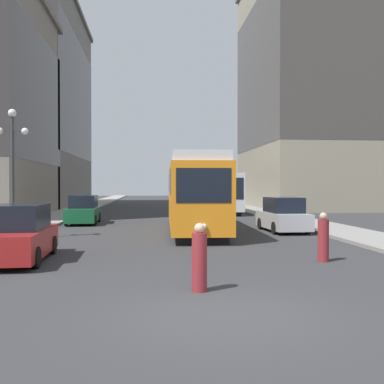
% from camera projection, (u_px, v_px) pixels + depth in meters
% --- Properties ---
extents(ground_plane, '(200.00, 200.00, 0.00)m').
position_uv_depth(ground_plane, '(223.00, 313.00, 8.36)').
color(ground_plane, '#303033').
extents(sidewalk_left, '(3.06, 120.00, 0.15)m').
position_uv_depth(sidewalk_left, '(84.00, 208.00, 47.37)').
color(sidewalk_left, gray).
rests_on(sidewalk_left, ground).
extents(sidewalk_right, '(3.06, 120.00, 0.15)m').
position_uv_depth(sidewalk_right, '(239.00, 207.00, 48.98)').
color(sidewalk_right, gray).
rests_on(sidewalk_right, ground).
extents(streetcar, '(3.03, 12.21, 3.89)m').
position_uv_depth(streetcar, '(194.00, 192.00, 23.50)').
color(streetcar, black).
rests_on(streetcar, ground).
extents(transit_bus, '(2.74, 12.51, 3.45)m').
position_uv_depth(transit_bus, '(218.00, 191.00, 40.55)').
color(transit_bus, black).
rests_on(transit_bus, ground).
extents(parked_car_left_near, '(2.02, 4.55, 1.82)m').
position_uv_depth(parked_car_left_near, '(18.00, 235.00, 14.22)').
color(parked_car_left_near, black).
rests_on(parked_car_left_near, ground).
extents(parked_car_left_mid, '(1.97, 4.58, 1.82)m').
position_uv_depth(parked_car_left_mid, '(83.00, 210.00, 28.17)').
color(parked_car_left_mid, black).
rests_on(parked_car_left_mid, ground).
extents(parked_car_right_far, '(1.96, 4.26, 1.82)m').
position_uv_depth(parked_car_right_far, '(283.00, 216.00, 23.30)').
color(parked_car_right_far, black).
rests_on(parked_car_right_far, ground).
extents(pedestrian_crossing_near, '(0.35, 0.35, 1.57)m').
position_uv_depth(pedestrian_crossing_near, '(323.00, 239.00, 14.09)').
color(pedestrian_crossing_near, maroon).
rests_on(pedestrian_crossing_near, ground).
extents(pedestrian_crossing_far, '(0.35, 0.35, 1.57)m').
position_uv_depth(pedestrian_crossing_far, '(199.00, 260.00, 10.11)').
color(pedestrian_crossing_far, maroon).
rests_on(pedestrian_crossing_far, ground).
extents(lamp_post_left_near, '(1.41, 0.36, 5.72)m').
position_uv_depth(lamp_post_left_near, '(12.00, 153.00, 19.74)').
color(lamp_post_left_near, '#333338').
rests_on(lamp_post_left_near, sidewalk_left).
extents(building_left_corner, '(13.01, 24.24, 23.99)m').
position_uv_depth(building_left_corner, '(25.00, 103.00, 52.44)').
color(building_left_corner, slate).
rests_on(building_left_corner, ground).
extents(building_right_corner, '(10.77, 19.36, 26.65)m').
position_uv_depth(building_right_corner, '(300.00, 83.00, 48.36)').
color(building_right_corner, gray).
rests_on(building_right_corner, ground).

